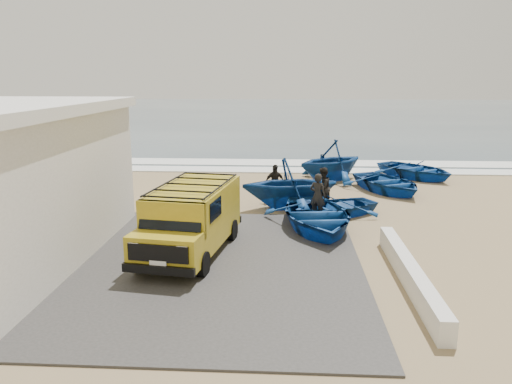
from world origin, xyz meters
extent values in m
plane|color=#977E57|center=(0.00, 0.00, 0.00)|extent=(160.00, 160.00, 0.00)
cube|color=#3F3D3A|center=(-2.00, -2.00, 0.03)|extent=(12.00, 10.00, 0.05)
cube|color=#385166|center=(0.00, 56.00, 0.00)|extent=(180.00, 88.00, 0.01)
cube|color=white|center=(0.00, 12.00, 0.03)|extent=(180.00, 1.60, 0.06)
cube|color=white|center=(0.00, 14.50, 0.02)|extent=(180.00, 2.20, 0.04)
cube|color=black|center=(-3.55, -0.50, 2.60)|extent=(0.08, 0.70, 0.90)
cube|color=silver|center=(5.00, -3.00, 0.28)|extent=(0.35, 6.00, 0.55)
cube|color=gold|center=(-0.69, -0.81, 1.12)|extent=(2.33, 3.93, 1.57)
cube|color=gold|center=(-1.02, -3.07, 0.76)|extent=(1.91, 1.11, 0.86)
cube|color=black|center=(-0.96, -2.63, 1.52)|extent=(1.69, 0.56, 0.68)
cube|color=black|center=(-1.09, -3.51, 0.86)|extent=(1.53, 0.30, 0.43)
cube|color=black|center=(-1.09, -3.54, 0.45)|extent=(1.84, 0.40, 0.21)
cube|color=black|center=(-0.69, -0.86, 1.98)|extent=(2.20, 3.64, 0.06)
cylinder|color=black|center=(-1.80, -2.57, 0.33)|extent=(0.31, 0.69, 0.67)
cylinder|color=black|center=(-1.37, 0.34, 0.33)|extent=(0.31, 0.69, 0.67)
cylinder|color=black|center=(-0.13, -2.82, 0.33)|extent=(0.31, 0.69, 0.67)
cylinder|color=black|center=(0.31, 0.09, 0.33)|extent=(0.31, 0.69, 0.67)
imported|color=navy|center=(2.99, 1.42, 0.47)|extent=(3.83, 4.94, 0.94)
imported|color=navy|center=(3.73, 3.16, 0.34)|extent=(4.03, 3.67, 0.68)
imported|color=navy|center=(2.13, 4.14, 0.98)|extent=(4.37, 3.99, 1.95)
imported|color=navy|center=(6.43, 7.19, 0.42)|extent=(4.30, 4.88, 0.84)
imported|color=navy|center=(4.15, 9.53, 1.00)|extent=(5.02, 4.94, 2.00)
imported|color=navy|center=(8.46, 10.41, 0.43)|extent=(4.86, 5.10, 0.86)
imported|color=black|center=(3.10, 2.77, 0.82)|extent=(0.71, 0.62, 1.64)
imported|color=black|center=(3.38, 4.29, 0.79)|extent=(0.92, 0.97, 1.59)
imported|color=black|center=(1.51, 5.26, 0.76)|extent=(0.96, 0.68, 1.51)
camera|label=1|loc=(1.92, -14.63, 4.98)|focal=35.00mm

